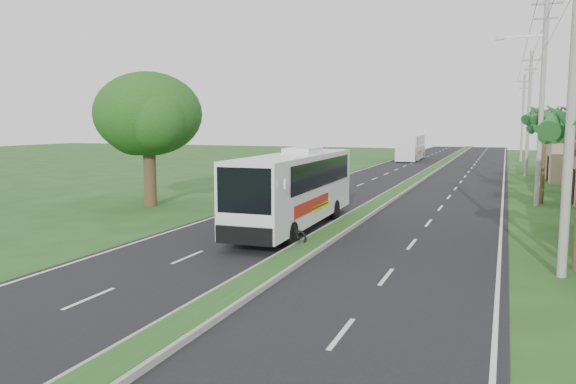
% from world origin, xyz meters
% --- Properties ---
extents(ground, '(180.00, 180.00, 0.00)m').
position_xyz_m(ground, '(0.00, 0.00, 0.00)').
color(ground, '#21461A').
rests_on(ground, ground).
extents(road_asphalt, '(14.00, 160.00, 0.02)m').
position_xyz_m(road_asphalt, '(0.00, 20.00, 0.01)').
color(road_asphalt, black).
rests_on(road_asphalt, ground).
extents(median_strip, '(1.20, 160.00, 0.18)m').
position_xyz_m(median_strip, '(0.00, 20.00, 0.10)').
color(median_strip, gray).
rests_on(median_strip, ground).
extents(lane_edge_left, '(0.12, 160.00, 0.01)m').
position_xyz_m(lane_edge_left, '(-6.70, 20.00, 0.00)').
color(lane_edge_left, silver).
rests_on(lane_edge_left, ground).
extents(lane_edge_right, '(0.12, 160.00, 0.01)m').
position_xyz_m(lane_edge_right, '(6.70, 20.00, 0.00)').
color(lane_edge_right, silver).
rests_on(lane_edge_right, ground).
extents(palm_verge_b, '(2.40, 2.40, 5.05)m').
position_xyz_m(palm_verge_b, '(9.40, 12.00, 4.36)').
color(palm_verge_b, '#473321').
rests_on(palm_verge_b, ground).
extents(palm_verge_c, '(2.40, 2.40, 5.85)m').
position_xyz_m(palm_verge_c, '(8.80, 19.00, 5.12)').
color(palm_verge_c, '#473321').
rests_on(palm_verge_c, ground).
extents(palm_verge_d, '(2.40, 2.40, 5.25)m').
position_xyz_m(palm_verge_d, '(9.30, 28.00, 4.55)').
color(palm_verge_d, '#473321').
rests_on(palm_verge_d, ground).
extents(shade_tree, '(6.30, 6.00, 7.54)m').
position_xyz_m(shade_tree, '(-12.11, 10.02, 5.03)').
color(shade_tree, '#473321').
rests_on(shade_tree, ground).
extents(utility_pole_a, '(1.60, 0.28, 11.00)m').
position_xyz_m(utility_pole_a, '(8.50, 2.00, 5.67)').
color(utility_pole_a, gray).
rests_on(utility_pole_a, ground).
extents(utility_pole_b, '(3.20, 0.28, 12.00)m').
position_xyz_m(utility_pole_b, '(8.47, 18.00, 6.26)').
color(utility_pole_b, gray).
rests_on(utility_pole_b, ground).
extents(utility_pole_c, '(1.60, 0.28, 11.00)m').
position_xyz_m(utility_pole_c, '(8.50, 38.00, 5.67)').
color(utility_pole_c, gray).
rests_on(utility_pole_c, ground).
extents(utility_pole_d, '(1.60, 0.28, 10.50)m').
position_xyz_m(utility_pole_d, '(8.50, 58.00, 5.42)').
color(utility_pole_d, gray).
rests_on(utility_pole_d, ground).
extents(coach_bus_main, '(2.62, 11.14, 3.58)m').
position_xyz_m(coach_bus_main, '(-1.92, 6.55, 1.97)').
color(coach_bus_main, silver).
rests_on(coach_bus_main, ground).
extents(coach_bus_far, '(2.70, 10.96, 3.17)m').
position_xyz_m(coach_bus_far, '(-4.52, 55.62, 1.80)').
color(coach_bus_far, silver).
rests_on(coach_bus_far, ground).
extents(motorcyclist, '(1.75, 0.75, 2.29)m').
position_xyz_m(motorcyclist, '(-0.98, 2.88, 0.84)').
color(motorcyclist, black).
rests_on(motorcyclist, ground).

